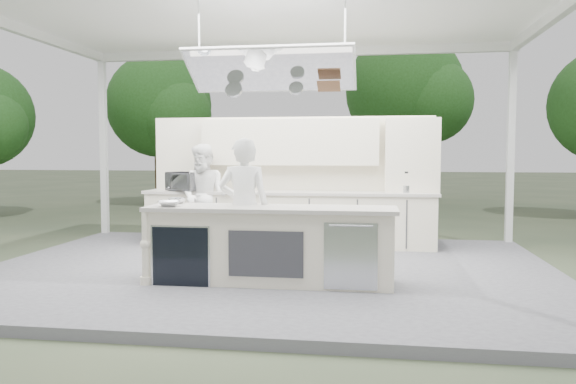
% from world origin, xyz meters
% --- Properties ---
extents(ground, '(90.00, 90.00, 0.00)m').
position_xyz_m(ground, '(0.00, 0.00, 0.00)').
color(ground, '#4E553B').
rests_on(ground, ground).
extents(stage_deck, '(8.00, 6.00, 0.12)m').
position_xyz_m(stage_deck, '(0.00, 0.00, 0.06)').
color(stage_deck, slate).
rests_on(stage_deck, ground).
extents(tent, '(8.20, 6.20, 3.86)m').
position_xyz_m(tent, '(0.00, -0.01, 3.71)').
color(tent, white).
rests_on(tent, ground).
extents(demo_island, '(3.10, 0.79, 0.95)m').
position_xyz_m(demo_island, '(0.18, -0.91, 0.60)').
color(demo_island, silver).
rests_on(demo_island, stage_deck).
extents(back_counter, '(5.08, 0.72, 0.95)m').
position_xyz_m(back_counter, '(0.00, 1.90, 0.60)').
color(back_counter, silver).
rests_on(back_counter, stage_deck).
extents(back_wall_unit, '(5.05, 0.48, 2.25)m').
position_xyz_m(back_wall_unit, '(0.44, 2.11, 1.57)').
color(back_wall_unit, silver).
rests_on(back_wall_unit, stage_deck).
extents(tree_cluster, '(19.55, 9.40, 5.85)m').
position_xyz_m(tree_cluster, '(-0.16, 9.77, 3.29)').
color(tree_cluster, '#4F3E27').
rests_on(tree_cluster, ground).
extents(head_chef, '(0.70, 0.49, 1.81)m').
position_xyz_m(head_chef, '(-0.20, -0.66, 1.02)').
color(head_chef, white).
rests_on(head_chef, stage_deck).
extents(sous_chef, '(0.95, 0.79, 1.77)m').
position_xyz_m(sous_chef, '(-1.39, 1.55, 1.00)').
color(sous_chef, white).
rests_on(sous_chef, stage_deck).
extents(toaster_oven, '(0.71, 0.61, 0.33)m').
position_xyz_m(toaster_oven, '(-1.80, 1.70, 1.24)').
color(toaster_oven, '#ADAFB4').
rests_on(toaster_oven, back_counter).
extents(bowl_large, '(0.36, 0.36, 0.07)m').
position_xyz_m(bowl_large, '(-1.05, -1.08, 1.11)').
color(bowl_large, silver).
rests_on(bowl_large, demo_island).
extents(bowl_small, '(0.25, 0.25, 0.07)m').
position_xyz_m(bowl_small, '(-1.10, -0.65, 1.11)').
color(bowl_small, silver).
rests_on(bowl_small, demo_island).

